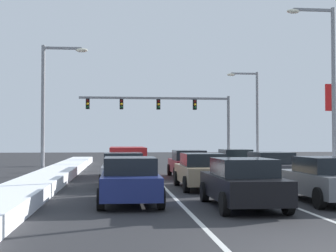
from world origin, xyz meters
name	(u,v)px	position (x,y,z in m)	size (l,w,h in m)	color
ground_plane	(196,184)	(0.00, 14.48, 0.00)	(120.00, 120.00, 0.00)	#28282B
lane_stripe_between_right_lane_and_center_lane	(216,177)	(1.70, 18.10, 0.00)	(0.14, 39.81, 0.01)	silver
lane_stripe_between_center_lane_and_left_lane	(155,178)	(-1.70, 18.10, 0.00)	(0.14, 39.81, 0.01)	silver
snow_bank_right_shoulder	(309,172)	(7.00, 18.10, 0.28)	(1.33, 39.81, 0.56)	white
snow_bank_left_shoulder	(56,174)	(-7.00, 18.10, 0.25)	(1.80, 39.81, 0.50)	white
sedan_gray_right_lane_nearest	(326,179)	(3.17, 7.14, 0.76)	(2.00, 4.50, 1.51)	slate
sedan_charcoal_right_lane_second	(270,168)	(3.38, 13.77, 0.76)	(2.00, 4.50, 1.51)	#38383D
sedan_green_right_lane_third	(235,162)	(3.37, 20.58, 0.76)	(2.00, 4.50, 1.51)	#1E5633
sedan_black_center_lane_nearest	(242,183)	(0.06, 6.15, 0.76)	(2.00, 4.50, 1.51)	black
sedan_tan_center_lane_second	(202,171)	(-0.16, 12.01, 0.76)	(2.00, 4.50, 1.51)	#937F60
sedan_maroon_center_lane_third	(189,164)	(0.18, 18.27, 0.76)	(2.00, 4.50, 1.51)	maroon
sedan_navy_left_lane_nearest	(130,180)	(-3.33, 7.54, 0.76)	(2.00, 4.50, 1.51)	navy
sedan_silver_left_lane_second	(123,169)	(-3.49, 13.29, 0.76)	(2.00, 4.50, 1.51)	#B7BABF
suv_red_left_lane_third	(127,159)	(-3.18, 19.24, 1.02)	(2.16, 4.90, 1.67)	maroon
traffic_light_gantry	(173,110)	(1.31, 36.18, 4.89)	(14.00, 0.47, 6.20)	slate
street_lamp_right_mid	(328,77)	(7.37, 16.29, 5.40)	(2.66, 0.36, 9.15)	gray
street_lamp_right_far	(253,109)	(7.39, 30.76, 4.66)	(2.66, 0.36, 7.73)	gray
street_lamp_left_mid	(50,97)	(-7.66, 20.21, 4.58)	(2.66, 0.36, 7.58)	gray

